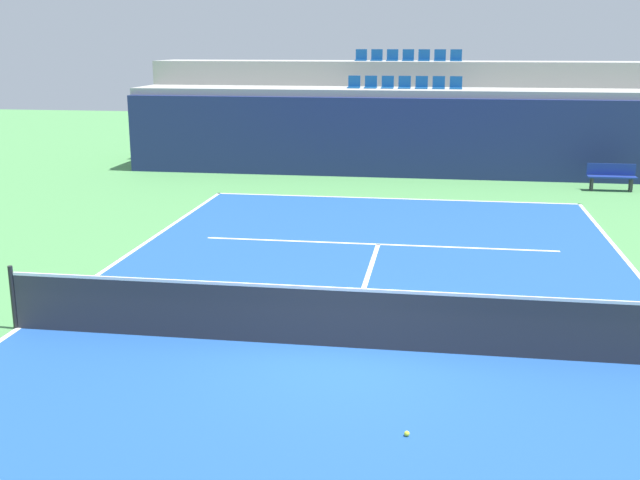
% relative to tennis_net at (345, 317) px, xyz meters
% --- Properties ---
extents(ground_plane, '(80.00, 80.00, 0.00)m').
position_rel_tennis_net_xyz_m(ground_plane, '(0.00, 0.00, -0.51)').
color(ground_plane, '#4C8C4C').
extents(court_surface, '(11.00, 24.00, 0.01)m').
position_rel_tennis_net_xyz_m(court_surface, '(0.00, 0.00, -0.50)').
color(court_surface, '#1E4C99').
rests_on(court_surface, ground_plane).
extents(baseline_far, '(11.00, 0.10, 0.00)m').
position_rel_tennis_net_xyz_m(baseline_far, '(0.00, 11.95, -0.50)').
color(baseline_far, white).
rests_on(baseline_far, court_surface).
extents(sideline_left, '(0.10, 24.00, 0.00)m').
position_rel_tennis_net_xyz_m(sideline_left, '(-5.45, 0.00, -0.50)').
color(sideline_left, white).
rests_on(sideline_left, court_surface).
extents(service_line_far, '(8.26, 0.10, 0.00)m').
position_rel_tennis_net_xyz_m(service_line_far, '(0.00, 6.40, -0.50)').
color(service_line_far, white).
rests_on(service_line_far, court_surface).
extents(centre_service_line, '(0.10, 6.40, 0.00)m').
position_rel_tennis_net_xyz_m(centre_service_line, '(0.00, 3.20, -0.50)').
color(centre_service_line, white).
rests_on(centre_service_line, court_surface).
extents(back_wall, '(19.70, 0.30, 2.75)m').
position_rel_tennis_net_xyz_m(back_wall, '(0.00, 15.85, 0.87)').
color(back_wall, navy).
rests_on(back_wall, ground_plane).
extents(stands_tier_lower, '(19.70, 2.40, 2.99)m').
position_rel_tennis_net_xyz_m(stands_tier_lower, '(0.00, 17.20, 0.99)').
color(stands_tier_lower, '#9E9E99').
rests_on(stands_tier_lower, ground_plane).
extents(stands_tier_upper, '(19.70, 2.40, 3.90)m').
position_rel_tennis_net_xyz_m(stands_tier_upper, '(0.00, 19.60, 1.44)').
color(stands_tier_upper, '#9E9E99').
rests_on(stands_tier_upper, ground_plane).
extents(seating_row_lower, '(4.09, 0.44, 0.44)m').
position_rel_tennis_net_xyz_m(seating_row_lower, '(-0.00, 17.30, 2.61)').
color(seating_row_lower, '#145193').
rests_on(seating_row_lower, stands_tier_lower).
extents(seating_row_upper, '(4.09, 0.44, 0.44)m').
position_rel_tennis_net_xyz_m(seating_row_upper, '(-0.00, 19.70, 3.52)').
color(seating_row_upper, '#145193').
rests_on(seating_row_upper, stands_tier_upper).
extents(tennis_net, '(11.08, 0.08, 1.07)m').
position_rel_tennis_net_xyz_m(tennis_net, '(0.00, 0.00, 0.00)').
color(tennis_net, black).
rests_on(tennis_net, court_surface).
extents(player_bench, '(1.50, 0.40, 0.85)m').
position_rel_tennis_net_xyz_m(player_bench, '(6.79, 14.41, -0.00)').
color(player_bench, navy).
rests_on(player_bench, ground_plane).
extents(tennis_ball_0, '(0.07, 0.07, 0.07)m').
position_rel_tennis_net_xyz_m(tennis_ball_0, '(1.09, -2.68, -0.47)').
color(tennis_ball_0, '#CCE033').
rests_on(tennis_ball_0, court_surface).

